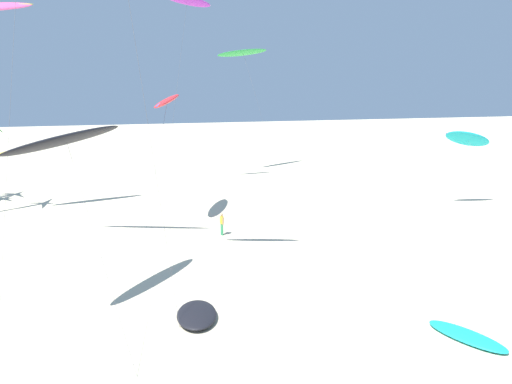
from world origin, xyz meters
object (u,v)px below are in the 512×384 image
at_px(flying_kite_3, 167,101).
at_px(person_foreground_walker, 222,223).
at_px(flying_kite_2, 468,139).
at_px(grounded_kite_2, 467,336).
at_px(flying_kite_4, 187,1).
at_px(flying_kite_0, 243,53).
at_px(flying_kite_7, 66,139).
at_px(grounded_kite_0, 197,314).

xyz_separation_m(flying_kite_3, person_foreground_walker, (2.93, -5.46, -8.83)).
bearing_deg(flying_kite_2, grounded_kite_2, -129.55).
bearing_deg(flying_kite_4, flying_kite_3, -107.62).
relative_size(flying_kite_0, flying_kite_7, 1.57).
relative_size(flying_kite_7, person_foreground_walker, 6.11).
bearing_deg(grounded_kite_2, flying_kite_2, 50.45).
xyz_separation_m(flying_kite_0, flying_kite_2, (13.40, -25.45, -8.82)).
distance_m(flying_kite_3, person_foreground_walker, 10.79).
relative_size(flying_kite_2, flying_kite_7, 0.93).
bearing_deg(grounded_kite_2, flying_kite_0, 85.39).
distance_m(flying_kite_2, flying_kite_3, 26.73).
relative_size(grounded_kite_0, person_foreground_walker, 2.10).
bearing_deg(flying_kite_0, grounded_kite_0, -109.68).
relative_size(flying_kite_2, grounded_kite_2, 2.46).
bearing_deg(grounded_kite_0, flying_kite_2, 28.49).
relative_size(flying_kite_2, person_foreground_walker, 5.68).
height_order(flying_kite_0, grounded_kite_0, flying_kite_0).
relative_size(flying_kite_3, person_foreground_walker, 7.94).
height_order(grounded_kite_0, person_foreground_walker, person_foreground_walker).
distance_m(flying_kite_3, flying_kite_7, 17.20).
bearing_deg(person_foreground_walker, grounded_kite_0, -109.23).
height_order(flying_kite_3, grounded_kite_0, flying_kite_3).
bearing_deg(grounded_kite_2, flying_kite_4, 97.07).
bearing_deg(flying_kite_4, flying_kite_2, -38.48).
bearing_deg(person_foreground_walker, flying_kite_3, 118.20).
distance_m(flying_kite_7, grounded_kite_0, 10.19).
relative_size(flying_kite_3, flying_kite_4, 0.65).
relative_size(flying_kite_7, grounded_kite_2, 2.65).
relative_size(flying_kite_2, grounded_kite_0, 2.71).
height_order(flying_kite_3, flying_kite_7, flying_kite_3).
relative_size(flying_kite_0, grounded_kite_2, 4.15).
height_order(flying_kite_3, person_foreground_walker, flying_kite_3).
relative_size(flying_kite_7, grounded_kite_0, 2.91).
xyz_separation_m(flying_kite_2, grounded_kite_0, (-27.92, -15.16, -6.05)).
relative_size(flying_kite_0, grounded_kite_0, 4.57).
height_order(flying_kite_2, flying_kite_4, flying_kite_4).
bearing_deg(flying_kite_2, person_foreground_walker, -175.02).
xyz_separation_m(flying_kite_7, person_foreground_walker, (9.90, 10.20, -7.48)).
distance_m(flying_kite_0, flying_kite_7, 43.11).
bearing_deg(person_foreground_walker, flying_kite_7, -134.14).
height_order(flying_kite_3, grounded_kite_2, flying_kite_3).
distance_m(flying_kite_0, flying_kite_3, 26.06).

